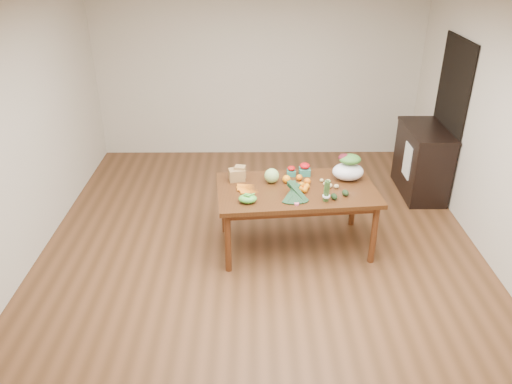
{
  "coord_description": "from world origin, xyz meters",
  "views": [
    {
      "loc": [
        -0.09,
        -4.62,
        3.24
      ],
      "look_at": [
        -0.05,
        0.0,
        0.82
      ],
      "focal_mm": 35.0,
      "sensor_mm": 36.0,
      "label": 1
    }
  ],
  "objects_px": {
    "cabinet": "(422,161)",
    "cabbage": "(272,176)",
    "mandarin_cluster": "(301,186)",
    "paper_bag": "(237,174)",
    "asparagus_bundle": "(327,191)",
    "salad_bag": "(348,168)",
    "kale_bunch": "(295,193)",
    "dining_table": "(295,218)"
  },
  "relations": [
    {
      "from": "dining_table",
      "to": "asparagus_bundle",
      "type": "relative_size",
      "value": 6.92
    },
    {
      "from": "cabbage",
      "to": "kale_bunch",
      "type": "height_order",
      "value": "cabbage"
    },
    {
      "from": "cabinet",
      "to": "cabbage",
      "type": "height_order",
      "value": "cabinet"
    },
    {
      "from": "cabinet",
      "to": "mandarin_cluster",
      "type": "relative_size",
      "value": 5.67
    },
    {
      "from": "mandarin_cluster",
      "to": "salad_bag",
      "type": "relative_size",
      "value": 0.51
    },
    {
      "from": "paper_bag",
      "to": "asparagus_bundle",
      "type": "height_order",
      "value": "asparagus_bundle"
    },
    {
      "from": "paper_bag",
      "to": "kale_bunch",
      "type": "xyz_separation_m",
      "value": [
        0.62,
        -0.47,
        -0.0
      ]
    },
    {
      "from": "cabbage",
      "to": "mandarin_cluster",
      "type": "distance_m",
      "value": 0.37
    },
    {
      "from": "paper_bag",
      "to": "asparagus_bundle",
      "type": "bearing_deg",
      "value": -28.42
    },
    {
      "from": "cabinet",
      "to": "dining_table",
      "type": "bearing_deg",
      "value": -143.8
    },
    {
      "from": "paper_bag",
      "to": "mandarin_cluster",
      "type": "distance_m",
      "value": 0.75
    },
    {
      "from": "cabinet",
      "to": "cabbage",
      "type": "distance_m",
      "value": 2.44
    },
    {
      "from": "asparagus_bundle",
      "to": "dining_table",
      "type": "bearing_deg",
      "value": 126.55
    },
    {
      "from": "cabbage",
      "to": "salad_bag",
      "type": "bearing_deg",
      "value": 4.57
    },
    {
      "from": "paper_bag",
      "to": "salad_bag",
      "type": "relative_size",
      "value": 0.66
    },
    {
      "from": "cabbage",
      "to": "mandarin_cluster",
      "type": "xyz_separation_m",
      "value": [
        0.31,
        -0.19,
        -0.03
      ]
    },
    {
      "from": "paper_bag",
      "to": "salad_bag",
      "type": "bearing_deg",
      "value": 0.64
    },
    {
      "from": "cabinet",
      "to": "salad_bag",
      "type": "height_order",
      "value": "salad_bag"
    },
    {
      "from": "dining_table",
      "to": "mandarin_cluster",
      "type": "bearing_deg",
      "value": -54.97
    },
    {
      "from": "paper_bag",
      "to": "salad_bag",
      "type": "xyz_separation_m",
      "value": [
        1.25,
        0.01,
        0.05
      ]
    },
    {
      "from": "dining_table",
      "to": "cabinet",
      "type": "relative_size",
      "value": 1.7
    },
    {
      "from": "dining_table",
      "to": "cabbage",
      "type": "relative_size",
      "value": 10.5
    },
    {
      "from": "mandarin_cluster",
      "to": "kale_bunch",
      "type": "bearing_deg",
      "value": -110.23
    },
    {
      "from": "kale_bunch",
      "to": "asparagus_bundle",
      "type": "relative_size",
      "value": 1.6
    },
    {
      "from": "cabinet",
      "to": "paper_bag",
      "type": "height_order",
      "value": "cabinet"
    },
    {
      "from": "dining_table",
      "to": "mandarin_cluster",
      "type": "height_order",
      "value": "mandarin_cluster"
    },
    {
      "from": "dining_table",
      "to": "asparagus_bundle",
      "type": "bearing_deg",
      "value": -53.45
    },
    {
      "from": "dining_table",
      "to": "cabinet",
      "type": "bearing_deg",
      "value": 30.81
    },
    {
      "from": "mandarin_cluster",
      "to": "asparagus_bundle",
      "type": "xyz_separation_m",
      "value": [
        0.23,
        -0.26,
        0.07
      ]
    },
    {
      "from": "paper_bag",
      "to": "mandarin_cluster",
      "type": "height_order",
      "value": "paper_bag"
    },
    {
      "from": "cabbage",
      "to": "asparagus_bundle",
      "type": "distance_m",
      "value": 0.71
    },
    {
      "from": "dining_table",
      "to": "paper_bag",
      "type": "height_order",
      "value": "paper_bag"
    },
    {
      "from": "mandarin_cluster",
      "to": "cabinet",
      "type": "bearing_deg",
      "value": 37.88
    },
    {
      "from": "cabinet",
      "to": "kale_bunch",
      "type": "distance_m",
      "value": 2.49
    },
    {
      "from": "paper_bag",
      "to": "mandarin_cluster",
      "type": "bearing_deg",
      "value": -19.48
    },
    {
      "from": "paper_bag",
      "to": "asparagus_bundle",
      "type": "relative_size",
      "value": 0.93
    },
    {
      "from": "cabbage",
      "to": "cabinet",
      "type": "bearing_deg",
      "value": 29.65
    },
    {
      "from": "cabinet",
      "to": "kale_bunch",
      "type": "relative_size",
      "value": 2.55
    },
    {
      "from": "cabinet",
      "to": "kale_bunch",
      "type": "xyz_separation_m",
      "value": [
        -1.87,
        -1.61,
        0.36
      ]
    },
    {
      "from": "dining_table",
      "to": "paper_bag",
      "type": "distance_m",
      "value": 0.83
    },
    {
      "from": "kale_bunch",
      "to": "paper_bag",
      "type": "bearing_deg",
      "value": 137.21
    },
    {
      "from": "dining_table",
      "to": "salad_bag",
      "type": "xyz_separation_m",
      "value": [
        0.59,
        0.21,
        0.51
      ]
    }
  ]
}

